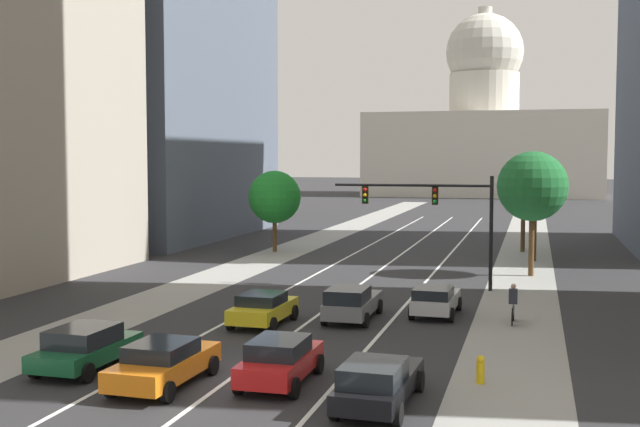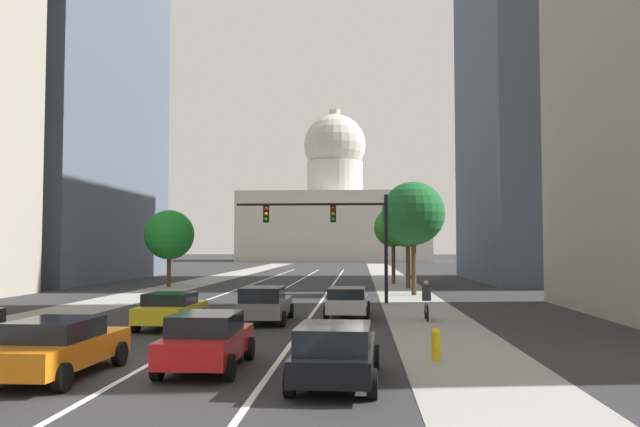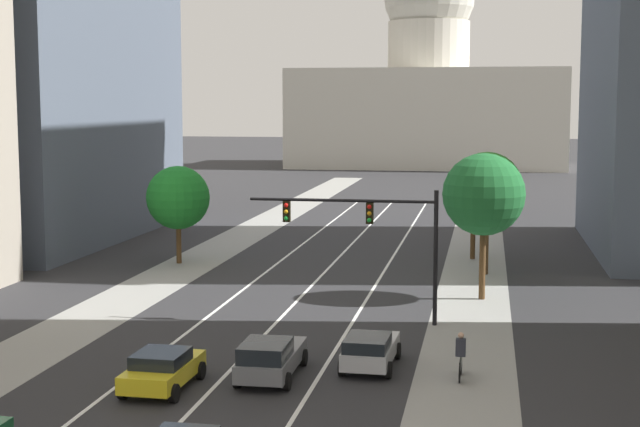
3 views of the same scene
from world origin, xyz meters
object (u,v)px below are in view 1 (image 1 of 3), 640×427
(car_black, at_px, (378,382))
(car_orange, at_px, (164,362))
(car_red, at_px, (280,360))
(car_yellow, at_px, (263,308))
(cyclist, at_px, (513,304))
(street_tree_mid_right, at_px, (532,187))
(car_silver, at_px, (435,300))
(traffic_signal_mast, at_px, (438,207))
(car_gray, at_px, (352,302))
(capitol_building, at_px, (483,135))
(car_green, at_px, (86,347))
(street_tree_far_right, at_px, (535,186))
(street_tree_near_right, at_px, (524,188))
(fire_hydrant, at_px, (480,369))
(street_tree_mid_left, at_px, (275,197))

(car_black, relative_size, car_orange, 1.04)
(car_red, xyz_separation_m, car_yellow, (-3.42, 8.17, -0.04))
(cyclist, distance_m, street_tree_mid_right, 14.98)
(car_silver, bearing_deg, traffic_signal_mast, 7.84)
(car_gray, bearing_deg, car_red, 179.59)
(capitol_building, xyz_separation_m, car_yellow, (-1.71, -117.44, -10.32))
(car_green, distance_m, street_tree_mid_right, 29.63)
(car_black, relative_size, street_tree_far_right, 0.67)
(car_green, bearing_deg, car_silver, -39.34)
(car_black, distance_m, street_tree_near_right, 39.84)
(fire_hydrant, bearing_deg, street_tree_mid_right, 86.66)
(car_red, relative_size, traffic_signal_mast, 0.49)
(car_black, bearing_deg, car_yellow, 37.49)
(car_red, relative_size, car_gray, 0.90)
(capitol_building, bearing_deg, fire_hydrant, -86.41)
(car_gray, xyz_separation_m, street_tree_mid_right, (7.46, 15.44, 4.56))
(car_gray, relative_size, traffic_signal_mast, 0.54)
(street_tree_mid_right, bearing_deg, car_orange, -112.19)
(car_yellow, distance_m, car_orange, 9.35)
(car_green, height_order, car_yellow, car_green)
(traffic_signal_mast, xyz_separation_m, street_tree_mid_left, (-13.77, 13.74, -0.31))
(car_green, relative_size, cyclist, 2.56)
(capitol_building, relative_size, car_black, 8.59)
(car_yellow, height_order, traffic_signal_mast, traffic_signal_mast)
(car_black, bearing_deg, car_orange, 89.54)
(street_tree_mid_left, bearing_deg, car_green, -82.55)
(street_tree_near_right, bearing_deg, capitol_building, 95.54)
(capitol_building, distance_m, street_tree_mid_right, 100.70)
(cyclist, xyz_separation_m, street_tree_far_right, (0.81, 21.37, 4.26))
(car_silver, xyz_separation_m, street_tree_mid_right, (4.06, 13.52, 4.61))
(street_tree_mid_right, relative_size, street_tree_far_right, 1.04)
(car_silver, relative_size, street_tree_near_right, 0.63)
(street_tree_far_right, bearing_deg, cyclist, -92.18)
(car_green, bearing_deg, car_gray, -32.98)
(capitol_building, distance_m, car_gray, 116.02)
(cyclist, distance_m, street_tree_near_right, 27.04)
(car_red, distance_m, street_tree_near_right, 38.79)
(car_orange, height_order, street_tree_mid_left, street_tree_mid_left)
(car_gray, xyz_separation_m, street_tree_mid_left, (-11.17, 23.06, 3.31))
(cyclist, bearing_deg, street_tree_mid_right, -1.50)
(capitol_building, height_order, street_tree_near_right, capitol_building)
(traffic_signal_mast, height_order, street_tree_far_right, street_tree_far_right)
(car_yellow, distance_m, cyclist, 10.67)
(car_silver, bearing_deg, street_tree_far_right, -9.91)
(car_yellow, height_order, car_orange, car_orange)
(traffic_signal_mast, distance_m, fire_hydrant, 18.51)
(car_yellow, relative_size, street_tree_mid_left, 0.67)
(car_silver, height_order, street_tree_far_right, street_tree_far_right)
(capitol_building, relative_size, street_tree_mid_left, 6.78)
(capitol_building, bearing_deg, street_tree_mid_right, -84.76)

